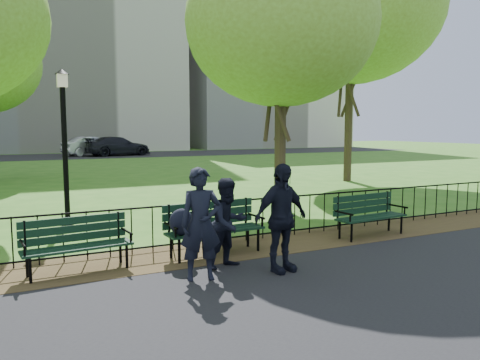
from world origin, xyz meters
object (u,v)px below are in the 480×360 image
park_bench_main (200,222)px  tree_mid_e (351,6)px  park_bench_right_a (368,211)px  person_left (201,224)px  lamppost (65,141)px  tree_near_e (281,24)px  sedan_silver (92,146)px  person_right (281,218)px  park_bench_left_a (76,238)px  person_mid (229,223)px  sedan_dark (118,146)px

park_bench_main → tree_mid_e: bearing=35.6°
park_bench_right_a → person_left: 4.54m
lamppost → tree_near_e: 6.70m
person_left → sedan_silver: (3.83, 34.79, -0.07)m
lamppost → tree_mid_e: tree_mid_e is taller
tree_mid_e → person_left: bearing=-137.9°
tree_near_e → person_left: 8.04m
tree_mid_e → sedan_silver: bearing=106.0°
park_bench_main → person_right: size_ratio=1.07×
sedan_silver → person_left: bearing=156.8°
park_bench_left_a → tree_near_e: bearing=25.7°
lamppost → person_mid: lamppost is taller
park_bench_left_a → person_left: (1.69, -1.29, 0.33)m
tree_near_e → person_left: bearing=-131.7°
park_bench_main → tree_near_e: size_ratio=0.25×
park_bench_left_a → tree_mid_e: size_ratio=0.16×
person_left → person_mid: (0.65, 0.38, -0.12)m
park_bench_main → park_bench_right_a: 3.93m
tree_mid_e → person_mid: tree_mid_e is taller
person_left → person_right: person_right is taller
person_left → sedan_dark: bearing=92.9°
park_bench_left_a → park_bench_main: bearing=-8.3°
lamppost → tree_mid_e: (12.36, 4.52, 5.55)m
tree_near_e → person_mid: size_ratio=4.99×
person_mid → sedan_dark: sedan_dark is taller
lamppost → person_right: (2.71, -5.60, -1.15)m
person_mid → tree_mid_e: bearing=26.2°
sedan_silver → person_right: bearing=159.0°
park_bench_left_a → person_right: size_ratio=0.99×
park_bench_left_a → sedan_dark: bearing=71.5°
tree_near_e → park_bench_main: bearing=-136.4°
park_bench_right_a → person_mid: person_mid is taller
person_right → sedan_silver: size_ratio=0.37×
park_bench_main → park_bench_left_a: size_ratio=1.08×
park_bench_left_a → person_right: bearing=-31.9°
person_right → lamppost: bearing=106.3°
person_left → sedan_silver: 35.00m
tree_mid_e → person_right: 15.50m
park_bench_main → person_right: 1.66m
park_bench_left_a → sedan_silver: 33.95m
lamppost → sedan_dark: (7.19, 28.45, -1.23)m
sedan_silver → sedan_dark: bearing=-132.6°
person_left → sedan_dark: size_ratio=0.32×
park_bench_right_a → sedan_dark: size_ratio=0.32×
tree_mid_e → person_mid: 15.61m
tree_mid_e → sedan_silver: 26.75m
tree_near_e → tree_mid_e: 8.44m
tree_near_e → person_left: size_ratio=4.33×
tree_near_e → person_mid: bearing=-129.5°
park_bench_right_a → person_mid: 3.81m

